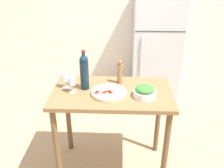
{
  "coord_description": "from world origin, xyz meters",
  "views": [
    {
      "loc": [
        0.09,
        -2.1,
        2.09
      ],
      "look_at": [
        0.0,
        0.03,
        1.01
      ],
      "focal_mm": 40.0,
      "sensor_mm": 36.0,
      "label": 1
    }
  ],
  "objects_px": {
    "salad_bowl": "(145,91)",
    "homemade_pizza": "(109,92)",
    "wine_glass_far": "(65,78)",
    "refrigerator": "(156,48)",
    "wine_bottle": "(84,71)",
    "pepper_mill": "(120,72)",
    "wine_glass_near": "(72,82)"
  },
  "relations": [
    {
      "from": "wine_glass_near",
      "to": "homemade_pizza",
      "type": "height_order",
      "value": "wine_glass_near"
    },
    {
      "from": "homemade_pizza",
      "to": "refrigerator",
      "type": "bearing_deg",
      "value": 69.57
    },
    {
      "from": "refrigerator",
      "to": "wine_glass_far",
      "type": "bearing_deg",
      "value": -123.58
    },
    {
      "from": "salad_bowl",
      "to": "homemade_pizza",
      "type": "distance_m",
      "value": 0.33
    },
    {
      "from": "wine_glass_near",
      "to": "wine_glass_far",
      "type": "distance_m",
      "value": 0.12
    },
    {
      "from": "wine_glass_near",
      "to": "pepper_mill",
      "type": "bearing_deg",
      "value": 25.16
    },
    {
      "from": "refrigerator",
      "to": "pepper_mill",
      "type": "xyz_separation_m",
      "value": [
        -0.55,
        -1.51,
        0.25
      ]
    },
    {
      "from": "refrigerator",
      "to": "wine_glass_near",
      "type": "distance_m",
      "value": 2.0
    },
    {
      "from": "wine_glass_near",
      "to": "refrigerator",
      "type": "bearing_deg",
      "value": 59.88
    },
    {
      "from": "wine_glass_far",
      "to": "salad_bowl",
      "type": "relative_size",
      "value": 0.76
    },
    {
      "from": "refrigerator",
      "to": "wine_bottle",
      "type": "relative_size",
      "value": 4.2
    },
    {
      "from": "refrigerator",
      "to": "homemade_pizza",
      "type": "height_order",
      "value": "refrigerator"
    },
    {
      "from": "wine_bottle",
      "to": "wine_glass_far",
      "type": "relative_size",
      "value": 2.47
    },
    {
      "from": "wine_glass_far",
      "to": "homemade_pizza",
      "type": "height_order",
      "value": "wine_glass_far"
    },
    {
      "from": "wine_glass_near",
      "to": "wine_glass_far",
      "type": "xyz_separation_m",
      "value": [
        -0.08,
        0.09,
        0.0
      ]
    },
    {
      "from": "refrigerator",
      "to": "salad_bowl",
      "type": "bearing_deg",
      "value": -100.13
    },
    {
      "from": "refrigerator",
      "to": "homemade_pizza",
      "type": "distance_m",
      "value": 1.86
    },
    {
      "from": "wine_glass_far",
      "to": "salad_bowl",
      "type": "xyz_separation_m",
      "value": [
        0.76,
        -0.15,
        -0.06
      ]
    },
    {
      "from": "wine_glass_far",
      "to": "salad_bowl",
      "type": "bearing_deg",
      "value": -10.99
    },
    {
      "from": "refrigerator",
      "to": "wine_glass_near",
      "type": "height_order",
      "value": "refrigerator"
    },
    {
      "from": "pepper_mill",
      "to": "homemade_pizza",
      "type": "xyz_separation_m",
      "value": [
        -0.1,
        -0.23,
        -0.1
      ]
    },
    {
      "from": "wine_glass_near",
      "to": "pepper_mill",
      "type": "relative_size",
      "value": 0.64
    },
    {
      "from": "wine_bottle",
      "to": "salad_bowl",
      "type": "distance_m",
      "value": 0.6
    },
    {
      "from": "wine_glass_near",
      "to": "wine_bottle",
      "type": "bearing_deg",
      "value": 36.25
    },
    {
      "from": "wine_glass_far",
      "to": "pepper_mill",
      "type": "xyz_separation_m",
      "value": [
        0.53,
        0.12,
        0.01
      ]
    },
    {
      "from": "wine_bottle",
      "to": "wine_glass_near",
      "type": "distance_m",
      "value": 0.15
    },
    {
      "from": "refrigerator",
      "to": "homemade_pizza",
      "type": "xyz_separation_m",
      "value": [
        -0.65,
        -1.74,
        0.15
      ]
    },
    {
      "from": "wine_glass_far",
      "to": "pepper_mill",
      "type": "relative_size",
      "value": 0.64
    },
    {
      "from": "wine_bottle",
      "to": "salad_bowl",
      "type": "relative_size",
      "value": 1.88
    },
    {
      "from": "wine_bottle",
      "to": "homemade_pizza",
      "type": "height_order",
      "value": "wine_bottle"
    },
    {
      "from": "wine_glass_near",
      "to": "pepper_mill",
      "type": "xyz_separation_m",
      "value": [
        0.45,
        0.21,
        0.01
      ]
    },
    {
      "from": "pepper_mill",
      "to": "homemade_pizza",
      "type": "bearing_deg",
      "value": -112.98
    }
  ]
}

